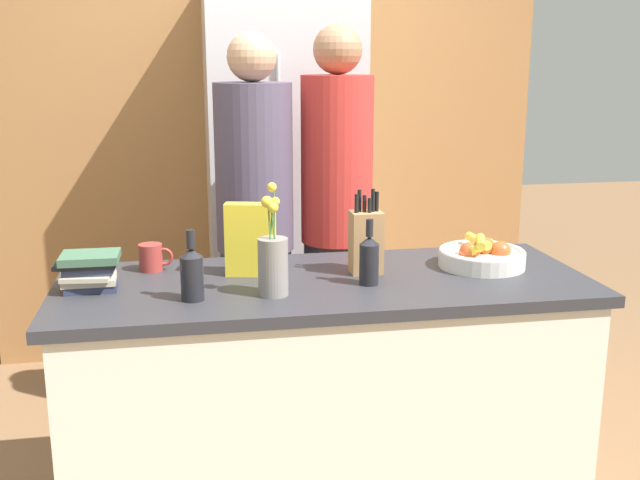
# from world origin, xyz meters

# --- Properties ---
(kitchen_island) EXTENTS (1.86, 0.73, 0.91)m
(kitchen_island) POSITION_xyz_m (0.00, 0.00, 0.46)
(kitchen_island) COLOR silver
(kitchen_island) RESTS_ON ground_plane
(back_wall_wood) EXTENTS (3.06, 0.12, 2.60)m
(back_wall_wood) POSITION_xyz_m (0.00, 1.75, 1.30)
(back_wall_wood) COLOR #9E6B3D
(back_wall_wood) RESTS_ON ground_plane
(refrigerator) EXTENTS (0.77, 0.62, 2.05)m
(refrigerator) POSITION_xyz_m (0.04, 1.39, 1.02)
(refrigerator) COLOR #B7B7BC
(refrigerator) RESTS_ON ground_plane
(fruit_bowl) EXTENTS (0.32, 0.32, 0.12)m
(fruit_bowl) POSITION_xyz_m (0.60, 0.06, 0.96)
(fruit_bowl) COLOR silver
(fruit_bowl) RESTS_ON kitchen_island
(knife_block) EXTENTS (0.11, 0.09, 0.31)m
(knife_block) POSITION_xyz_m (0.16, 0.06, 1.03)
(knife_block) COLOR #A87A4C
(knife_block) RESTS_ON kitchen_island
(flower_vase) EXTENTS (0.10, 0.10, 0.37)m
(flower_vase) POSITION_xyz_m (-0.20, -0.15, 1.03)
(flower_vase) COLOR gray
(flower_vase) RESTS_ON kitchen_island
(cereal_box) EXTENTS (0.19, 0.10, 0.26)m
(cereal_box) POSITION_xyz_m (-0.25, 0.10, 1.04)
(cereal_box) COLOR yellow
(cereal_box) RESTS_ON kitchen_island
(coffee_mug) EXTENTS (0.12, 0.09, 0.10)m
(coffee_mug) POSITION_xyz_m (-0.60, 0.22, 0.96)
(coffee_mug) COLOR #99332D
(coffee_mug) RESTS_ON kitchen_island
(book_stack) EXTENTS (0.21, 0.16, 0.12)m
(book_stack) POSITION_xyz_m (-0.79, 0.02, 0.98)
(book_stack) COLOR #2D334C
(book_stack) RESTS_ON kitchen_island
(bottle_oil) EXTENTS (0.07, 0.07, 0.23)m
(bottle_oil) POSITION_xyz_m (0.14, -0.08, 1.00)
(bottle_oil) COLOR black
(bottle_oil) RESTS_ON kitchen_island
(bottle_vinegar) EXTENTS (0.07, 0.07, 0.23)m
(bottle_vinegar) POSITION_xyz_m (-0.46, -0.15, 1.01)
(bottle_vinegar) COLOR black
(bottle_vinegar) RESTS_ON kitchen_island
(person_at_sink) EXTENTS (0.33, 0.33, 1.78)m
(person_at_sink) POSITION_xyz_m (-0.18, 0.71, 1.01)
(person_at_sink) COLOR #383842
(person_at_sink) RESTS_ON ground_plane
(person_in_blue) EXTENTS (0.32, 0.32, 1.81)m
(person_in_blue) POSITION_xyz_m (0.19, 0.72, 1.03)
(person_in_blue) COLOR #383842
(person_in_blue) RESTS_ON ground_plane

